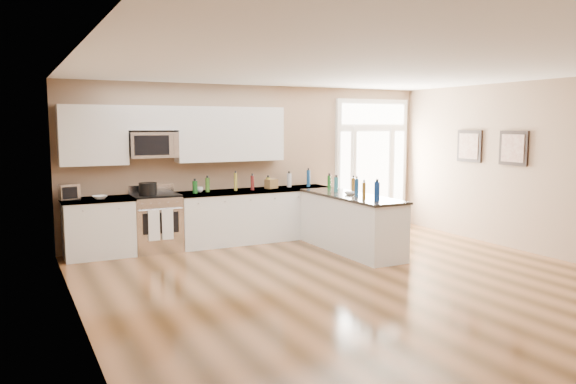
{
  "coord_description": "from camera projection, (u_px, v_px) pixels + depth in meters",
  "views": [
    {
      "loc": [
        -4.15,
        -5.47,
        2.09
      ],
      "look_at": [
        -0.36,
        2.0,
        1.08
      ],
      "focal_mm": 35.0,
      "sensor_mm": 36.0,
      "label": 1
    }
  ],
  "objects": [
    {
      "name": "upper_cabinet_left",
      "position": [
        93.0,
        135.0,
        8.83
      ],
      "size": [
        1.04,
        0.33,
        0.95
      ],
      "primitive_type": "cube",
      "color": "silver",
      "rests_on": "room_shell"
    },
    {
      "name": "bowl_peninsula",
      "position": [
        349.0,
        193.0,
        9.25
      ],
      "size": [
        0.2,
        0.2,
        0.05
      ],
      "primitive_type": "imported",
      "rotation": [
        0.0,
        0.0,
        -0.2
      ],
      "color": "white",
      "rests_on": "peninsula_cabinet"
    },
    {
      "name": "wall_art_near",
      "position": [
        469.0,
        146.0,
        10.26
      ],
      "size": [
        0.05,
        0.58,
        0.58
      ],
      "color": "black",
      "rests_on": "room_shell"
    },
    {
      "name": "peninsula_cabinet",
      "position": [
        350.0,
        225.0,
        9.31
      ],
      "size": [
        0.69,
        2.32,
        0.94
      ],
      "color": "silver",
      "rests_on": "ground"
    },
    {
      "name": "stockpot",
      "position": [
        148.0,
        189.0,
        9.09
      ],
      "size": [
        0.3,
        0.3,
        0.22
      ],
      "primitive_type": "cylinder",
      "rotation": [
        0.0,
        0.0,
        0.05
      ],
      "color": "black",
      "rests_on": "kitchen_range"
    },
    {
      "name": "back_cabinet_right",
      "position": [
        256.0,
        217.0,
        10.11
      ],
      "size": [
        2.85,
        0.66,
        0.94
      ],
      "color": "silver",
      "rests_on": "ground"
    },
    {
      "name": "cup_counter",
      "position": [
        200.0,
        190.0,
        9.59
      ],
      "size": [
        0.14,
        0.14,
        0.09
      ],
      "primitive_type": "imported",
      "rotation": [
        0.0,
        0.0,
        0.26
      ],
      "color": "white",
      "rests_on": "back_cabinet_right"
    },
    {
      "name": "upper_cabinet_right",
      "position": [
        230.0,
        134.0,
        9.87
      ],
      "size": [
        1.94,
        0.33,
        0.95
      ],
      "primitive_type": "cube",
      "color": "silver",
      "rests_on": "room_shell"
    },
    {
      "name": "cardboard_box",
      "position": [
        271.0,
        184.0,
        10.18
      ],
      "size": [
        0.24,
        0.21,
        0.17
      ],
      "primitive_type": "cube",
      "rotation": [
        0.0,
        0.0,
        0.32
      ],
      "color": "brown",
      "rests_on": "back_cabinet_right"
    },
    {
      "name": "room_shell",
      "position": [
        390.0,
        157.0,
        6.76
      ],
      "size": [
        8.0,
        8.0,
        8.0
      ],
      "color": "#9C7F63",
      "rests_on": "ground"
    },
    {
      "name": "wall_art_far",
      "position": [
        513.0,
        148.0,
        9.38
      ],
      "size": [
        0.05,
        0.58,
        0.58
      ],
      "color": "black",
      "rests_on": "room_shell"
    },
    {
      "name": "back_cabinet_left",
      "position": [
        99.0,
        230.0,
        8.89
      ],
      "size": [
        1.1,
        0.66,
        0.94
      ],
      "color": "silver",
      "rests_on": "ground"
    },
    {
      "name": "ground",
      "position": [
        387.0,
        294.0,
        6.96
      ],
      "size": [
        8.0,
        8.0,
        0.0
      ],
      "primitive_type": "plane",
      "color": "#4A2F14"
    },
    {
      "name": "entry_door",
      "position": [
        372.0,
        163.0,
        11.45
      ],
      "size": [
        1.7,
        0.1,
        2.6
      ],
      "color": "white",
      "rests_on": "ground"
    },
    {
      "name": "kitchen_range",
      "position": [
        156.0,
        222.0,
        9.29
      ],
      "size": [
        0.77,
        0.68,
        1.08
      ],
      "color": "silver",
      "rests_on": "ground"
    },
    {
      "name": "bowl_left",
      "position": [
        100.0,
        197.0,
        8.73
      ],
      "size": [
        0.25,
        0.25,
        0.05
      ],
      "primitive_type": "imported",
      "rotation": [
        0.0,
        0.0,
        0.15
      ],
      "color": "white",
      "rests_on": "back_cabinet_left"
    },
    {
      "name": "upper_cabinet_short",
      "position": [
        151.0,
        118.0,
        9.22
      ],
      "size": [
        0.82,
        0.33,
        0.4
      ],
      "primitive_type": "cube",
      "color": "silver",
      "rests_on": "room_shell"
    },
    {
      "name": "counter_bottles",
      "position": [
        297.0,
        184.0,
        9.61
      ],
      "size": [
        2.41,
        2.43,
        0.31
      ],
      "color": "#19591E",
      "rests_on": "back_cabinet_right"
    },
    {
      "name": "toaster_oven",
      "position": [
        69.0,
        192.0,
        8.64
      ],
      "size": [
        0.32,
        0.26,
        0.24
      ],
      "primitive_type": "cube",
      "rotation": [
        0.0,
        0.0,
        0.16
      ],
      "color": "silver",
      "rests_on": "back_cabinet_left"
    },
    {
      "name": "microwave",
      "position": [
        153.0,
        145.0,
        9.24
      ],
      "size": [
        0.78,
        0.41,
        0.42
      ],
      "color": "silver",
      "rests_on": "room_shell"
    }
  ]
}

